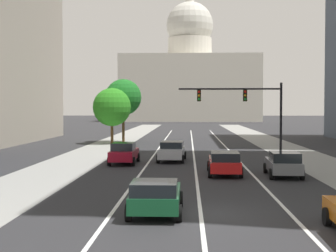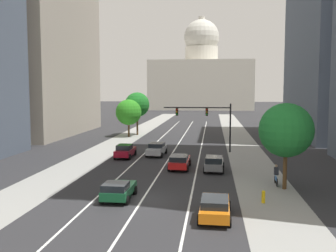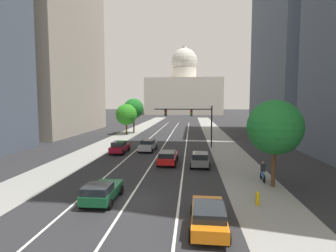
{
  "view_description": "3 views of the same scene",
  "coord_description": "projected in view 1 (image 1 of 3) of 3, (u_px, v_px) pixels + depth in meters",
  "views": [
    {
      "loc": [
        -0.49,
        -19.12,
        4.09
      ],
      "look_at": [
        -2.43,
        28.64,
        2.33
      ],
      "focal_mm": 53.1,
      "sensor_mm": 36.0,
      "label": 1
    },
    {
      "loc": [
        4.97,
        -26.9,
        7.86
      ],
      "look_at": [
        -2.38,
        36.31,
        1.94
      ],
      "focal_mm": 41.28,
      "sensor_mm": 36.0,
      "label": 2
    },
    {
      "loc": [
        4.22,
        -17.28,
        6.66
      ],
      "look_at": [
        0.22,
        28.43,
        2.59
      ],
      "focal_mm": 28.62,
      "sensor_mm": 36.0,
      "label": 3
    }
  ],
  "objects": [
    {
      "name": "ground_plane",
      "position": [
        192.0,
        142.0,
        59.16
      ],
      "size": [
        400.0,
        400.0,
        0.0
      ],
      "primitive_type": "plane",
      "color": "#2B2B2D"
    },
    {
      "name": "sidewalk_left",
      "position": [
        109.0,
        145.0,
        54.54
      ],
      "size": [
        4.65,
        130.0,
        0.01
      ],
      "primitive_type": "cube",
      "color": "gray",
      "rests_on": "ground"
    },
    {
      "name": "sidewalk_right",
      "position": [
        277.0,
        145.0,
        53.79
      ],
      "size": [
        4.65,
        130.0,
        0.01
      ],
      "primitive_type": "cube",
      "color": "gray",
      "rests_on": "ground"
    },
    {
      "name": "lane_stripe_left",
      "position": [
        155.0,
        153.0,
        44.32
      ],
      "size": [
        0.16,
        90.0,
        0.01
      ],
      "primitive_type": "cube",
      "color": "white",
      "rests_on": "ground"
    },
    {
      "name": "lane_stripe_center",
      "position": [
        194.0,
        154.0,
        44.18
      ],
      "size": [
        0.16,
        90.0,
        0.01
      ],
      "primitive_type": "cube",
      "color": "white",
      "rests_on": "ground"
    },
    {
      "name": "lane_stripe_right",
      "position": [
        232.0,
        154.0,
        44.04
      ],
      "size": [
        0.16,
        90.0,
        0.01
      ],
      "primitive_type": "cube",
      "color": "white",
      "rests_on": "ground"
    },
    {
      "name": "capitol_building",
      "position": [
        190.0,
        80.0,
        155.17
      ],
      "size": [
        41.33,
        28.65,
        38.16
      ],
      "color": "beige",
      "rests_on": "ground"
    },
    {
      "name": "car_green",
      "position": [
        156.0,
        196.0,
        18.93
      ],
      "size": [
        2.04,
        4.03,
        1.4
      ],
      "rotation": [
        0.0,
        0.0,
        1.57
      ],
      "color": "#14512D",
      "rests_on": "ground"
    },
    {
      "name": "car_crimson",
      "position": [
        124.0,
        153.0,
        36.21
      ],
      "size": [
        1.96,
        4.46,
        1.57
      ],
      "rotation": [
        0.0,
        0.0,
        1.56
      ],
      "color": "maroon",
      "rests_on": "ground"
    },
    {
      "name": "car_red",
      "position": [
        224.0,
        162.0,
        30.24
      ],
      "size": [
        2.08,
        4.8,
        1.45
      ],
      "rotation": [
        0.0,
        0.0,
        1.55
      ],
      "color": "red",
      "rests_on": "ground"
    },
    {
      "name": "car_gray",
      "position": [
        283.0,
        164.0,
        29.36
      ],
      "size": [
        2.07,
        4.28,
        1.51
      ],
      "rotation": [
        0.0,
        0.0,
        1.53
      ],
      "color": "slate",
      "rests_on": "ground"
    },
    {
      "name": "car_silver",
      "position": [
        172.0,
        151.0,
        38.0
      ],
      "size": [
        2.17,
        4.66,
        1.5
      ],
      "rotation": [
        0.0,
        0.0,
        1.52
      ],
      "color": "#B2B5BA",
      "rests_on": "ground"
    },
    {
      "name": "traffic_signal_mast",
      "position": [
        247.0,
        103.0,
        41.05
      ],
      "size": [
        8.57,
        0.39,
        6.17
      ],
      "color": "black",
      "rests_on": "ground"
    },
    {
      "name": "street_tree_mid_left",
      "position": [
        123.0,
        97.0,
        58.83
      ],
      "size": [
        4.31,
        4.31,
        7.5
      ],
      "color": "#51381E",
      "rests_on": "ground"
    },
    {
      "name": "street_tree_near_left",
      "position": [
        112.0,
        107.0,
        56.08
      ],
      "size": [
        4.33,
        4.33,
        6.33
      ],
      "color": "#51381E",
      "rests_on": "ground"
    }
  ]
}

